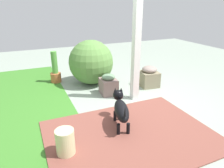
# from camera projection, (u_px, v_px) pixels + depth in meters

# --- Properties ---
(ground_plane) EXTENTS (12.00, 12.00, 0.00)m
(ground_plane) POSITION_uv_depth(u_px,v_px,m) (129.00, 104.00, 4.02)
(ground_plane) COLOR #909E8F
(brick_path) EXTENTS (1.80, 2.40, 0.02)m
(brick_path) POSITION_uv_depth(u_px,v_px,m) (131.00, 135.00, 3.07)
(brick_path) COLOR brown
(brick_path) RESTS_ON ground
(porch_pillar) EXTENTS (0.13, 0.13, 2.15)m
(porch_pillar) POSITION_uv_depth(u_px,v_px,m) (136.00, 46.00, 3.89)
(porch_pillar) COLOR white
(porch_pillar) RESTS_ON ground
(stone_planter_nearest) EXTENTS (0.44, 0.44, 0.48)m
(stone_planter_nearest) POSITION_uv_depth(u_px,v_px,m) (149.00, 77.00, 4.81)
(stone_planter_nearest) COLOR gray
(stone_planter_nearest) RESTS_ON ground
(stone_planter_mid) EXTENTS (0.40, 0.35, 0.44)m
(stone_planter_mid) POSITION_uv_depth(u_px,v_px,m) (108.00, 85.00, 4.41)
(stone_planter_mid) COLOR gray
(stone_planter_mid) RESTS_ON ground
(round_shrub) EXTENTS (1.04, 1.04, 1.04)m
(round_shrub) POSITION_uv_depth(u_px,v_px,m) (91.00, 62.00, 4.89)
(round_shrub) COLOR #57863F
(round_shrub) RESTS_ON ground
(terracotta_pot_tall) EXTENTS (0.25, 0.25, 0.76)m
(terracotta_pot_tall) POSITION_uv_depth(u_px,v_px,m) (55.00, 71.00, 5.04)
(terracotta_pot_tall) COLOR #B46238
(terracotta_pot_tall) RESTS_ON ground
(dog) EXTENTS (0.76, 0.39, 0.53)m
(dog) POSITION_uv_depth(u_px,v_px,m) (121.00, 108.00, 3.21)
(dog) COLOR black
(dog) RESTS_ON ground
(ceramic_urn) EXTENTS (0.24, 0.24, 0.35)m
(ceramic_urn) POSITION_uv_depth(u_px,v_px,m) (65.00, 142.00, 2.63)
(ceramic_urn) COLOR beige
(ceramic_urn) RESTS_ON ground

